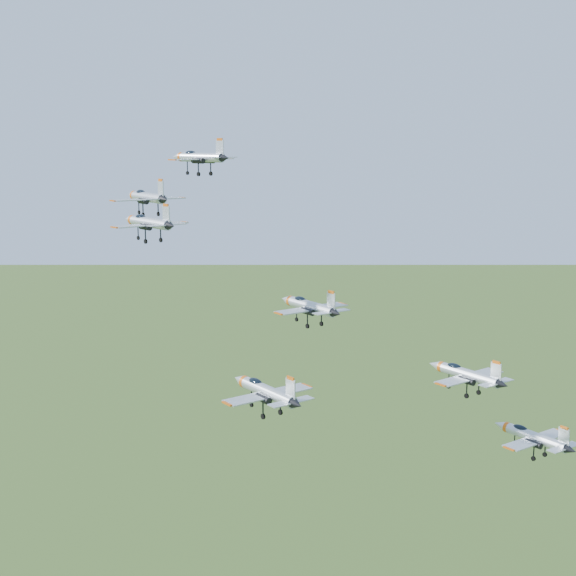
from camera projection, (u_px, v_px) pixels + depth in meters
The scene contains 7 objects.
jet_lead at pixel (199, 157), 123.32m from camera, with size 13.59×11.27×3.63m.
jet_left_high at pixel (147, 197), 110.65m from camera, with size 12.38×10.52×3.36m.
jet_right_high at pixel (148, 222), 95.99m from camera, with size 11.51×9.67×3.09m.
jet_left_low at pixel (309, 306), 110.31m from camera, with size 13.23×11.22×3.58m.
jet_right_low at pixel (265, 390), 85.86m from camera, with size 12.42×10.52×3.36m.
jet_trail at pixel (466, 374), 87.66m from camera, with size 10.99×9.29×2.96m.
jet_extra at pixel (532, 436), 93.61m from camera, with size 11.44×9.71×3.10m.
Camera 1 is at (71.48, -76.95, 153.61)m, focal length 50.00 mm.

